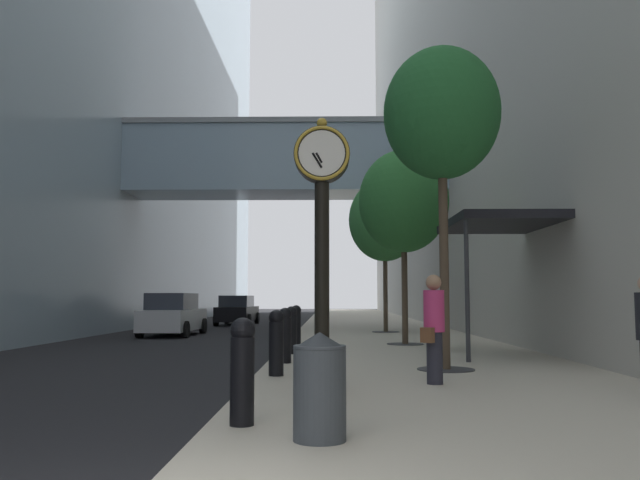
% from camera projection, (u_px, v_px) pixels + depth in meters
% --- Properties ---
extents(ground_plane, '(110.00, 110.00, 0.00)m').
position_uv_depth(ground_plane, '(301.00, 330.00, 30.69)').
color(ground_plane, black).
rests_on(ground_plane, ground).
extents(sidewalk_right, '(6.66, 80.00, 0.14)m').
position_uv_depth(sidewalk_right, '(368.00, 326.00, 33.63)').
color(sidewalk_right, '#BCB29E').
rests_on(sidewalk_right, ground).
extents(street_clock, '(0.84, 0.55, 4.09)m').
position_uv_depth(street_clock, '(322.00, 240.00, 9.66)').
color(street_clock, black).
rests_on(street_clock, sidewalk_right).
extents(bollard_nearest, '(0.28, 0.28, 1.17)m').
position_uv_depth(bollard_nearest, '(242.00, 369.00, 7.15)').
color(bollard_nearest, black).
rests_on(bollard_nearest, sidewalk_right).
extents(bollard_third, '(0.28, 0.28, 1.17)m').
position_uv_depth(bollard_third, '(276.00, 341.00, 11.63)').
color(bollard_third, black).
rests_on(bollard_third, sidewalk_right).
extents(bollard_fourth, '(0.28, 0.28, 1.17)m').
position_uv_depth(bollard_fourth, '(285.00, 334.00, 13.87)').
color(bollard_fourth, black).
rests_on(bollard_fourth, sidewalk_right).
extents(bollard_fifth, '(0.28, 0.28, 1.17)m').
position_uv_depth(bollard_fifth, '(291.00, 329.00, 16.11)').
color(bollard_fifth, black).
rests_on(bollard_fifth, sidewalk_right).
extents(bollard_sixth, '(0.28, 0.28, 1.17)m').
position_uv_depth(bollard_sixth, '(296.00, 325.00, 18.35)').
color(bollard_sixth, black).
rests_on(bollard_sixth, sidewalk_right).
extents(street_tree_near, '(2.31, 2.31, 6.37)m').
position_uv_depth(street_tree_near, '(442.00, 115.00, 12.95)').
color(street_tree_near, '#333335').
rests_on(street_tree_near, sidewalk_right).
extents(street_tree_mid_near, '(2.71, 2.71, 5.85)m').
position_uv_depth(street_tree_mid_near, '(404.00, 202.00, 19.68)').
color(street_tree_mid_near, '#333335').
rests_on(street_tree_mid_near, sidewalk_right).
extents(street_tree_mid_far, '(2.93, 2.93, 6.22)m').
position_uv_depth(street_tree_mid_far, '(385.00, 220.00, 26.50)').
color(street_tree_mid_far, '#333335').
rests_on(street_tree_mid_far, sidewalk_right).
extents(trash_bin, '(0.53, 0.53, 1.05)m').
position_uv_depth(trash_bin, '(320.00, 385.00, 6.38)').
color(trash_bin, '#383D42').
rests_on(trash_bin, sidewalk_right).
extents(pedestrian_walking, '(0.49, 0.52, 1.76)m').
position_uv_depth(pedestrian_walking, '(434.00, 326.00, 10.55)').
color(pedestrian_walking, '#23232D').
rests_on(pedestrian_walking, sidewalk_right).
extents(storefront_awning, '(2.40, 3.60, 3.30)m').
position_uv_depth(storefront_awning, '(497.00, 225.00, 15.87)').
color(storefront_awning, black).
rests_on(storefront_awning, sidewalk_right).
extents(car_silver_near, '(2.04, 4.59, 1.69)m').
position_uv_depth(car_silver_near, '(173.00, 315.00, 26.11)').
color(car_silver_near, '#B7BABF').
rests_on(car_silver_near, ground).
extents(car_black_mid, '(2.08, 4.72, 1.62)m').
position_uv_depth(car_black_mid, '(237.00, 311.00, 36.32)').
color(car_black_mid, black).
rests_on(car_black_mid, ground).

